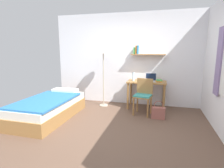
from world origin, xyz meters
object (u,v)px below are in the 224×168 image
object	(u,v)px
desk_chair	(143,94)
book_stack	(159,81)
desk	(147,86)
handbag	(158,113)
water_bottle	(133,77)
bed	(50,108)
standing_lamp	(103,53)
laptop	(151,79)

from	to	relation	value
desk_chair	book_stack	xyz separation A→B (m)	(0.35, 0.55, 0.27)
desk	handbag	distance (m)	0.94
desk	water_bottle	bearing A→B (deg)	-178.68
bed	water_bottle	world-z (taller)	water_bottle
bed	desk_chair	size ratio (longest dim) A/B	2.18
standing_lamp	laptop	xyz separation A→B (m)	(1.28, 0.16, -0.70)
laptop	book_stack	distance (m)	0.22
standing_lamp	handbag	world-z (taller)	standing_lamp
desk_chair	bed	bearing A→B (deg)	-157.69
bed	desk	bearing A→B (deg)	32.81
desk_chair	standing_lamp	bearing A→B (deg)	161.73
laptop	water_bottle	distance (m)	0.47
bed	standing_lamp	world-z (taller)	standing_lamp
desk	desk_chair	world-z (taller)	desk_chair
desk	book_stack	xyz separation A→B (m)	(0.32, 0.04, 0.17)
desk	book_stack	world-z (taller)	book_stack
desk_chair	laptop	bearing A→B (deg)	75.79
standing_lamp	desk	bearing A→B (deg)	6.29
standing_lamp	laptop	world-z (taller)	standing_lamp
book_stack	handbag	distance (m)	1.00
desk_chair	book_stack	size ratio (longest dim) A/B	3.38
book_stack	handbag	world-z (taller)	book_stack
bed	handbag	xyz separation A→B (m)	(2.45, 0.61, -0.09)
standing_lamp	book_stack	world-z (taller)	standing_lamp
desk	book_stack	bearing A→B (deg)	7.28
laptop	handbag	size ratio (longest dim) A/B	0.71
laptop	book_stack	size ratio (longest dim) A/B	1.16
desk	laptop	xyz separation A→B (m)	(0.10, 0.03, 0.20)
desk_chair	book_stack	distance (m)	0.71
water_bottle	handbag	xyz separation A→B (m)	(0.70, -0.74, -0.71)
handbag	desk	bearing A→B (deg)	114.64
bed	handbag	bearing A→B (deg)	14.07
handbag	book_stack	bearing A→B (deg)	91.67
laptop	book_stack	bearing A→B (deg)	2.59
desk_chair	water_bottle	bearing A→B (deg)	123.21
desk_chair	laptop	world-z (taller)	laptop
water_bottle	book_stack	size ratio (longest dim) A/B	0.89
desk_chair	water_bottle	size ratio (longest dim) A/B	3.81
desk_chair	desk	bearing A→B (deg)	86.14
standing_lamp	handbag	bearing A→B (deg)	-22.00
water_bottle	desk_chair	bearing A→B (deg)	-56.79
laptop	standing_lamp	bearing A→B (deg)	-172.85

